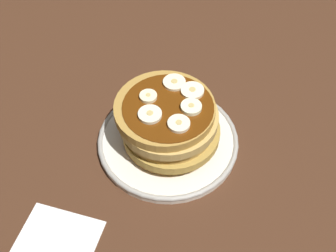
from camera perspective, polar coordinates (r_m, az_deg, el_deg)
ground_plane at (r=68.93cm, az=-0.00°, el=-3.12°), size 140.00×140.00×3.00cm
plate at (r=67.09cm, az=-0.00°, el=-1.96°), size 22.81×22.81×1.48cm
pancake_stack at (r=63.74cm, az=-0.05°, el=0.41°), size 16.21×16.47×7.76cm
banana_slice_0 at (r=59.52cm, az=-2.51°, el=1.57°), size 3.48×3.48×0.77cm
banana_slice_1 at (r=58.34cm, az=1.50°, el=0.28°), size 3.24×3.24×0.78cm
banana_slice_2 at (r=64.02cm, az=0.87°, el=6.01°), size 3.52×3.52×0.69cm
banana_slice_3 at (r=62.00cm, az=-2.68°, el=4.16°), size 2.66×2.66×0.79cm
banana_slice_4 at (r=62.85cm, az=3.38°, el=4.87°), size 3.58×3.58×0.71cm
banana_slice_5 at (r=60.45cm, az=3.22°, el=2.61°), size 3.12×3.12×0.87cm
napkin at (r=60.61cm, az=-15.49°, el=-15.82°), size 13.45×13.45×0.30cm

